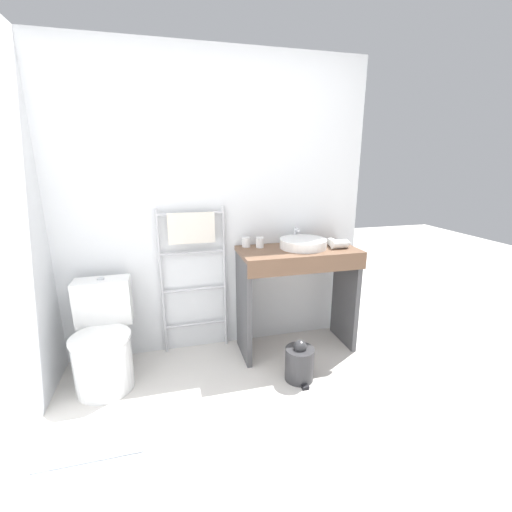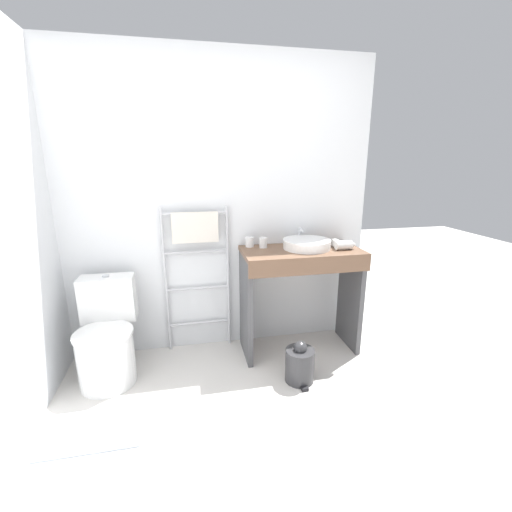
# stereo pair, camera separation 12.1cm
# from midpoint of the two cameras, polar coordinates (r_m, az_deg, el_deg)

# --- Properties ---
(ground_plane) EXTENTS (12.00, 12.00, 0.00)m
(ground_plane) POSITION_cam_midpoint_polar(r_m,az_deg,el_deg) (1.99, 1.17, -36.02)
(ground_plane) COLOR silver
(wall_back) EXTENTS (2.61, 0.12, 2.38)m
(wall_back) POSITION_cam_midpoint_polar(r_m,az_deg,el_deg) (2.83, -5.88, 7.93)
(wall_back) COLOR silver
(wall_back) RESTS_ON ground_plane
(toilet) EXTENTS (0.40, 0.56, 0.74)m
(toilet) POSITION_cam_midpoint_polar(r_m,az_deg,el_deg) (2.76, -22.43, -12.78)
(toilet) COLOR white
(toilet) RESTS_ON ground_plane
(towel_radiator) EXTENTS (0.54, 0.06, 1.22)m
(towel_radiator) POSITION_cam_midpoint_polar(r_m,az_deg,el_deg) (2.77, -8.72, 1.25)
(towel_radiator) COLOR silver
(towel_radiator) RESTS_ON ground_plane
(vanity_counter) EXTENTS (0.95, 0.47, 0.88)m
(vanity_counter) POSITION_cam_midpoint_polar(r_m,az_deg,el_deg) (2.82, 8.72, -4.61)
(vanity_counter) COLOR brown
(vanity_counter) RESTS_ON ground_plane
(sink_basin) EXTENTS (0.38, 0.38, 0.07)m
(sink_basin) POSITION_cam_midpoint_polar(r_m,az_deg,el_deg) (2.78, 9.71, 2.02)
(sink_basin) COLOR white
(sink_basin) RESTS_ON vanity_counter
(faucet) EXTENTS (0.02, 0.10, 0.13)m
(faucet) POSITION_cam_midpoint_polar(r_m,az_deg,el_deg) (2.92, 8.57, 3.68)
(faucet) COLOR silver
(faucet) RESTS_ON vanity_counter
(cup_near_wall) EXTENTS (0.07, 0.07, 0.08)m
(cup_near_wall) POSITION_cam_midpoint_polar(r_m,az_deg,el_deg) (2.79, 0.17, 2.35)
(cup_near_wall) COLOR white
(cup_near_wall) RESTS_ON vanity_counter
(cup_near_edge) EXTENTS (0.06, 0.06, 0.08)m
(cup_near_edge) POSITION_cam_midpoint_polar(r_m,az_deg,el_deg) (2.77, 2.48, 2.23)
(cup_near_edge) COLOR white
(cup_near_edge) RESTS_ON vanity_counter
(hair_dryer) EXTENTS (0.18, 0.16, 0.07)m
(hair_dryer) POSITION_cam_midpoint_polar(r_m,az_deg,el_deg) (2.82, 15.61, 1.82)
(hair_dryer) COLOR white
(hair_dryer) RESTS_ON vanity_counter
(trash_bin) EXTENTS (0.21, 0.24, 0.32)m
(trash_bin) POSITION_cam_midpoint_polar(r_m,az_deg,el_deg) (2.64, 8.68, -17.40)
(trash_bin) COLOR #333335
(trash_bin) RESTS_ON ground_plane
(bath_mat) EXTENTS (0.56, 0.36, 0.01)m
(bath_mat) POSITION_cam_midpoint_polar(r_m,az_deg,el_deg) (2.47, -24.02, -25.04)
(bath_mat) COLOR #B2BCCC
(bath_mat) RESTS_ON ground_plane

